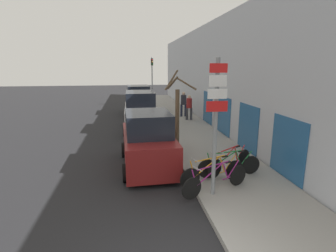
# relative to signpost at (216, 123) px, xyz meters

# --- Properties ---
(ground_plane) EXTENTS (80.00, 80.00, 0.00)m
(ground_plane) POSITION_rel_signpost_xyz_m (-1.45, 8.34, -2.29)
(ground_plane) COLOR black
(sidewalk_curb) EXTENTS (3.20, 32.00, 0.15)m
(sidewalk_curb) POSITION_rel_signpost_xyz_m (1.15, 11.14, -2.21)
(sidewalk_curb) COLOR gray
(sidewalk_curb) RESTS_ON ground
(building_facade) EXTENTS (0.23, 32.00, 6.50)m
(building_facade) POSITION_rel_signpost_xyz_m (2.90, 11.08, 0.94)
(building_facade) COLOR #B2B7C1
(building_facade) RESTS_ON ground
(signpost) EXTENTS (0.60, 0.14, 3.87)m
(signpost) POSITION_rel_signpost_xyz_m (0.00, 0.00, 0.00)
(signpost) COLOR gray
(signpost) RESTS_ON sidewalk_curb
(bicycle_0) EXTENTS (2.25, 0.93, 0.89)m
(bicycle_0) POSITION_rel_signpost_xyz_m (0.13, 0.11, -1.75)
(bicycle_0) COLOR black
(bicycle_0) RESTS_ON sidewalk_curb
(bicycle_1) EXTENTS (2.24, 0.71, 0.92)m
(bicycle_1) POSITION_rel_signpost_xyz_m (0.20, 0.63, -1.74)
(bicycle_1) COLOR black
(bicycle_1) RESTS_ON sidewalk_curb
(bicycle_2) EXTENTS (2.24, 0.44, 0.90)m
(bicycle_2) POSITION_rel_signpost_xyz_m (0.95, 1.16, -1.75)
(bicycle_2) COLOR black
(bicycle_2) RESTS_ON sidewalk_curb
(bicycle_3) EXTENTS (1.98, 1.16, 0.92)m
(bicycle_3) POSITION_rel_signpost_xyz_m (1.09, 1.47, -1.75)
(bicycle_3) COLOR black
(bicycle_3) RESTS_ON sidewalk_curb
(parked_car_0) EXTENTS (2.09, 4.16, 2.16)m
(parked_car_0) POSITION_rel_signpost_xyz_m (-1.66, 2.82, -1.31)
(parked_car_0) COLOR maroon
(parked_car_0) RESTS_ON ground
(parked_car_1) EXTENTS (2.06, 4.80, 2.35)m
(parked_car_1) POSITION_rel_signpost_xyz_m (-1.66, 8.82, -1.22)
(parked_car_1) COLOR silver
(parked_car_1) RESTS_ON ground
(parked_car_2) EXTENTS (2.21, 4.30, 2.29)m
(parked_car_2) POSITION_rel_signpost_xyz_m (-1.55, 14.60, -1.24)
(parked_car_2) COLOR #51565B
(parked_car_2) RESTS_ON ground
(pedestrian_near) EXTENTS (0.45, 0.38, 1.72)m
(pedestrian_near) POSITION_rel_signpost_xyz_m (1.80, 10.76, -1.14)
(pedestrian_near) COLOR #333338
(pedestrian_near) RESTS_ON sidewalk_curb
(pedestrian_far) EXTENTS (0.48, 0.40, 1.82)m
(pedestrian_far) POSITION_rel_signpost_xyz_m (1.69, 12.07, -1.08)
(pedestrian_far) COLOR #1E2338
(pedestrian_far) RESTS_ON sidewalk_curb
(street_tree) EXTENTS (1.45, 0.79, 3.49)m
(street_tree) POSITION_rel_signpost_xyz_m (-0.14, 4.96, -0.53)
(street_tree) COLOR brown
(street_tree) RESTS_ON sidewalk_curb
(traffic_light) EXTENTS (0.20, 0.30, 4.50)m
(traffic_light) POSITION_rel_signpost_xyz_m (-0.01, 18.61, 0.75)
(traffic_light) COLOR gray
(traffic_light) RESTS_ON sidewalk_curb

